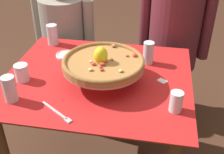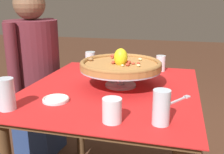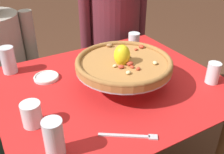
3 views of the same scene
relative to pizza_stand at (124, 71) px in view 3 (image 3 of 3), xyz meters
name	(u,v)px [view 3 (image 3 of 3)]	position (x,y,z in m)	size (l,w,h in m)	color
dining_table	(111,104)	(-0.04, 0.04, -0.20)	(1.04, 0.90, 0.73)	brown
pizza_stand	(124,71)	(0.00, 0.00, 0.00)	(0.43, 0.43, 0.10)	#B7B7C1
pizza	(124,62)	(0.00, 0.00, 0.05)	(0.44, 0.44, 0.11)	#AD753D
water_glass_front_left	(54,140)	(-0.41, -0.25, -0.02)	(0.07, 0.07, 0.14)	silver
water_glass_front_right	(213,74)	(0.38, -0.19, -0.03)	(0.06, 0.06, 0.10)	white
water_glass_back_right	(134,46)	(0.22, 0.25, -0.02)	(0.06, 0.06, 0.14)	silver
water_glass_side_left	(32,116)	(-0.44, -0.07, -0.04)	(0.08, 0.08, 0.09)	white
water_glass_back_left	(9,62)	(-0.44, 0.40, -0.02)	(0.07, 0.07, 0.14)	silver
side_plate	(46,77)	(-0.30, 0.24, -0.07)	(0.12, 0.12, 0.02)	white
dinner_fork	(131,136)	(-0.16, -0.31, -0.07)	(0.19, 0.13, 0.01)	#B7B7C1
sugar_packet	(167,65)	(0.32, 0.06, -0.08)	(0.05, 0.04, 0.01)	white
diner_left	(0,76)	(-0.47, 0.72, -0.25)	(0.51, 0.38, 1.15)	#1E3833
diner_right	(114,38)	(0.39, 0.75, -0.17)	(0.53, 0.41, 1.27)	navy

